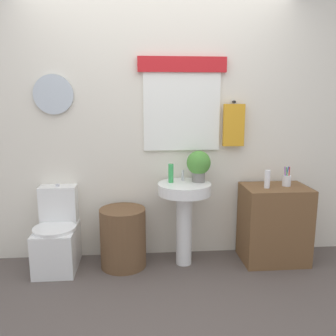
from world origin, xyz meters
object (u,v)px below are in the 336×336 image
object	(u,v)px
potted_plant	(199,164)
toothbrush_cup	(287,180)
toilet	(57,237)
laundry_hamper	(123,238)
pedestal_sink	(184,205)
soap_bottle	(171,173)
wooden_cabinet	(274,224)
lotion_bottle	(267,179)

from	to	relation	value
potted_plant	toothbrush_cup	size ratio (longest dim) A/B	1.58
toilet	toothbrush_cup	size ratio (longest dim) A/B	4.14
laundry_hamper	toothbrush_cup	world-z (taller)	toothbrush_cup
pedestal_sink	toothbrush_cup	size ratio (longest dim) A/B	4.26
soap_bottle	toilet	bearing A→B (deg)	-179.21
toilet	pedestal_sink	world-z (taller)	pedestal_sink
pedestal_sink	potted_plant	distance (m)	0.40
soap_bottle	wooden_cabinet	bearing A→B (deg)	-2.88
laundry_hamper	soap_bottle	xyz separation A→B (m)	(0.45, 0.05, 0.60)
laundry_hamper	toothbrush_cup	distance (m)	1.64
wooden_cabinet	lotion_bottle	world-z (taller)	lotion_bottle
wooden_cabinet	toothbrush_cup	distance (m)	0.44
toilet	potted_plant	world-z (taller)	potted_plant
pedestal_sink	toothbrush_cup	world-z (taller)	toothbrush_cup
toothbrush_cup	lotion_bottle	bearing A→B (deg)	-164.28
laundry_hamper	toothbrush_cup	xyz separation A→B (m)	(1.55, 0.02, 0.52)
potted_plant	wooden_cabinet	bearing A→B (deg)	-4.68
soap_bottle	lotion_bottle	bearing A→B (deg)	-5.80
toothbrush_cup	laundry_hamper	bearing A→B (deg)	-179.27
soap_bottle	toothbrush_cup	distance (m)	1.10
pedestal_sink	toilet	bearing A→B (deg)	178.29
toilet	soap_bottle	distance (m)	1.21
laundry_hamper	potted_plant	bearing A→B (deg)	4.81
wooden_cabinet	toothbrush_cup	xyz separation A→B (m)	(0.11, 0.02, 0.42)
laundry_hamper	wooden_cabinet	bearing A→B (deg)	0.00
pedestal_sink	wooden_cabinet	bearing A→B (deg)	0.00
pedestal_sink	potted_plant	bearing A→B (deg)	23.20
wooden_cabinet	lotion_bottle	size ratio (longest dim) A/B	4.42
toilet	potted_plant	xyz separation A→B (m)	(1.32, 0.02, 0.67)
wooden_cabinet	soap_bottle	xyz separation A→B (m)	(-0.99, 0.05, 0.51)
pedestal_sink	soap_bottle	size ratio (longest dim) A/B	4.53
toilet	lotion_bottle	bearing A→B (deg)	-2.22
soap_bottle	laundry_hamper	bearing A→B (deg)	-173.70
lotion_bottle	wooden_cabinet	bearing A→B (deg)	20.64
soap_bottle	toothbrush_cup	xyz separation A→B (m)	(1.10, -0.03, -0.08)
toilet	pedestal_sink	size ratio (longest dim) A/B	0.97
laundry_hamper	wooden_cabinet	world-z (taller)	wooden_cabinet
laundry_hamper	potted_plant	xyz separation A→B (m)	(0.71, 0.06, 0.68)
pedestal_sink	laundry_hamper	bearing A→B (deg)	180.00
toilet	potted_plant	size ratio (longest dim) A/B	2.62
laundry_hamper	potted_plant	size ratio (longest dim) A/B	1.91
toilet	laundry_hamper	distance (m)	0.61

